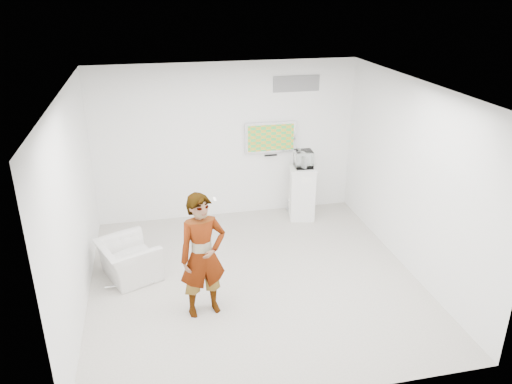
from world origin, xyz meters
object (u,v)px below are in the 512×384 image
at_px(tv, 270,137).
at_px(armchair, 128,260).
at_px(person, 203,256).
at_px(pedestal, 302,193).
at_px(floor_uplight, 290,205).

xyz_separation_m(tv, armchair, (-2.75, -1.94, -1.25)).
bearing_deg(person, armchair, 120.70).
bearing_deg(armchair, tv, -77.44).
xyz_separation_m(pedestal, floor_uplight, (-0.13, 0.35, -0.40)).
distance_m(person, floor_uplight, 3.74).
xyz_separation_m(person, pedestal, (2.23, 2.64, -0.37)).
bearing_deg(pedestal, armchair, -155.71).
bearing_deg(tv, armchair, -144.84).
relative_size(person, armchair, 1.95).
bearing_deg(person, pedestal, 38.02).
height_order(tv, pedestal, tv).
xyz_separation_m(tv, floor_uplight, (0.41, -0.10, -1.42)).
height_order(armchair, floor_uplight, armchair).
relative_size(pedestal, floor_uplight, 4.03).
height_order(tv, armchair, tv).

